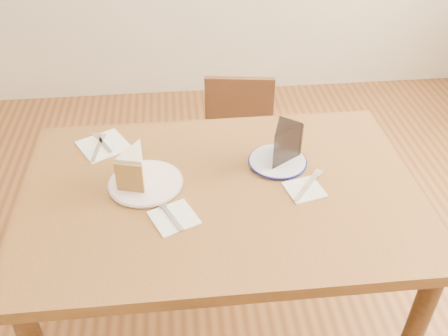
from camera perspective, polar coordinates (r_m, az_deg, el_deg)
ground at (r=2.08m, az=-0.18°, el=-18.47°), size 4.00×4.00×0.00m
table at (r=1.58m, az=-0.22°, el=-5.12°), size 1.20×0.80×0.75m
chair_far at (r=2.25m, az=1.62°, el=1.59°), size 0.41×0.41×0.73m
plate_cream at (r=1.54m, az=-8.93°, el=-1.70°), size 0.22×0.22×0.01m
plate_navy at (r=1.62m, az=6.13°, el=0.73°), size 0.18×0.18×0.01m
carrot_cake at (r=1.53m, az=-10.00°, el=0.29°), size 0.11×0.13×0.10m
chocolate_cake at (r=1.59m, az=6.57°, el=2.52°), size 0.13×0.14×0.11m
napkin_cream at (r=1.42m, az=-5.73°, el=-5.66°), size 0.16×0.16×0.00m
napkin_navy at (r=1.53m, az=9.18°, el=-2.44°), size 0.13×0.13×0.00m
napkin_spare at (r=1.74m, az=-13.58°, el=2.53°), size 0.20×0.20×0.00m
fork_cream at (r=1.42m, az=-6.10°, el=-5.50°), size 0.07×0.13×0.00m
knife_navy at (r=1.54m, az=9.59°, el=-1.95°), size 0.12×0.14×0.00m
fork_spare at (r=1.75m, az=-13.70°, el=2.81°), size 0.08×0.13×0.00m
knife_spare at (r=1.73m, az=-14.21°, el=2.26°), size 0.03×0.16×0.00m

